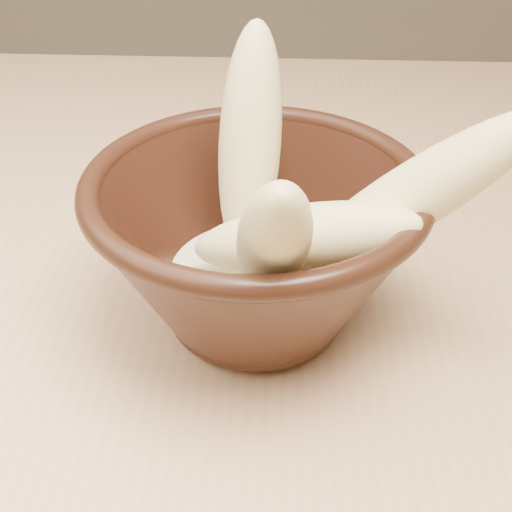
# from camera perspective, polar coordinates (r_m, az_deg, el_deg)

# --- Properties ---
(table) EXTENTS (1.20, 0.80, 0.75)m
(table) POSITION_cam_1_polar(r_m,az_deg,el_deg) (0.66, 8.21, -3.39)
(table) COLOR tan
(table) RESTS_ON ground
(bowl) EXTENTS (0.22, 0.22, 0.12)m
(bowl) POSITION_cam_1_polar(r_m,az_deg,el_deg) (0.47, -0.00, 1.03)
(bowl) COLOR black
(bowl) RESTS_ON table
(milk_puddle) EXTENTS (0.12, 0.12, 0.02)m
(milk_puddle) POSITION_cam_1_polar(r_m,az_deg,el_deg) (0.48, -0.00, -1.86)
(milk_puddle) COLOR beige
(milk_puddle) RESTS_ON bowl
(banana_upright) EXTENTS (0.06, 0.08, 0.16)m
(banana_upright) POSITION_cam_1_polar(r_m,az_deg,el_deg) (0.47, -0.50, 8.85)
(banana_upright) COLOR #E6D288
(banana_upright) RESTS_ON bowl
(banana_right) EXTENTS (0.17, 0.07, 0.16)m
(banana_right) POSITION_cam_1_polar(r_m,az_deg,el_deg) (0.43, 11.60, 4.10)
(banana_right) COLOR #E6D288
(banana_right) RESTS_ON bowl
(banana_across) EXTENTS (0.16, 0.09, 0.09)m
(banana_across) POSITION_cam_1_polar(r_m,az_deg,el_deg) (0.43, 3.55, 1.46)
(banana_across) COLOR #E6D288
(banana_across) RESTS_ON bowl
(banana_front) EXTENTS (0.05, 0.15, 0.16)m
(banana_front) POSITION_cam_1_polar(r_m,az_deg,el_deg) (0.39, 1.37, 0.94)
(banana_front) COLOR #E6D288
(banana_front) RESTS_ON bowl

